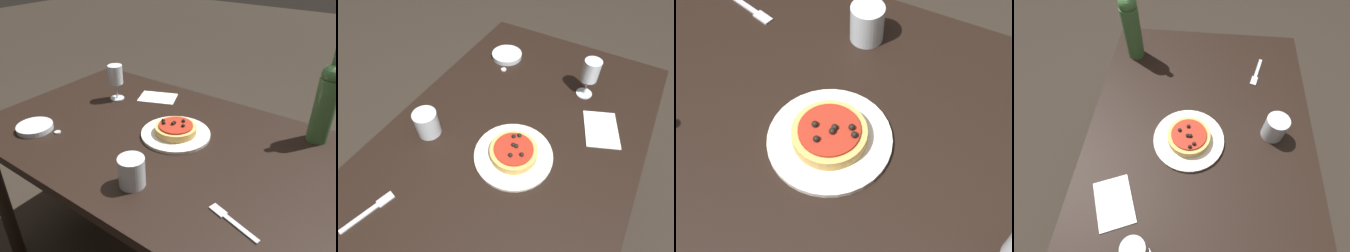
% 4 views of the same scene
% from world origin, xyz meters
% --- Properties ---
extents(ground_plane, '(14.00, 14.00, 0.00)m').
position_xyz_m(ground_plane, '(0.00, 0.00, 0.00)').
color(ground_plane, '#2D261E').
extents(dining_table, '(1.36, 0.86, 0.75)m').
position_xyz_m(dining_table, '(0.00, 0.00, 0.65)').
color(dining_table, black).
rests_on(dining_table, ground_plane).
extents(dinner_plate, '(0.26, 0.26, 0.01)m').
position_xyz_m(dinner_plate, '(0.05, 0.04, 0.75)').
color(dinner_plate, white).
rests_on(dinner_plate, dining_table).
extents(pizza, '(0.16, 0.16, 0.05)m').
position_xyz_m(pizza, '(0.05, 0.04, 0.77)').
color(pizza, tan).
rests_on(pizza, dinner_plate).
extents(wine_glass, '(0.07, 0.07, 0.16)m').
position_xyz_m(wine_glass, '(-0.35, 0.15, 0.86)').
color(wine_glass, silver).
rests_on(wine_glass, dining_table).
extents(water_cup, '(0.08, 0.08, 0.10)m').
position_xyz_m(water_cup, '(0.11, -0.27, 0.79)').
color(water_cup, silver).
rests_on(water_cup, dining_table).
extents(side_bowl, '(0.14, 0.14, 0.02)m').
position_xyz_m(side_bowl, '(-0.42, -0.25, 0.76)').
color(side_bowl, silver).
rests_on(side_bowl, dining_table).
extents(fork, '(0.16, 0.06, 0.00)m').
position_xyz_m(fork, '(0.42, -0.23, 0.75)').
color(fork, '#B7B7BC').
rests_on(fork, dining_table).
extents(paper_napkin, '(0.20, 0.17, 0.00)m').
position_xyz_m(paper_napkin, '(-0.20, 0.26, 0.75)').
color(paper_napkin, white).
rests_on(paper_napkin, dining_table).
extents(bottle_cap, '(0.02, 0.02, 0.01)m').
position_xyz_m(bottle_cap, '(-0.32, -0.21, 0.75)').
color(bottle_cap, '#B7B7BC').
rests_on(bottle_cap, dining_table).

